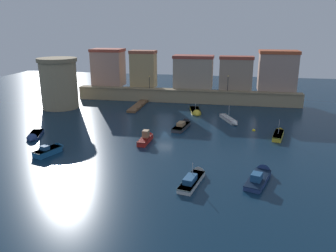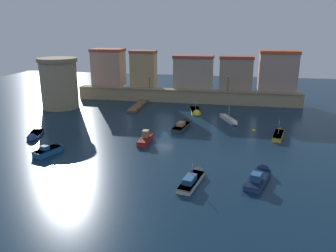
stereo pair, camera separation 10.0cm
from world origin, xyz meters
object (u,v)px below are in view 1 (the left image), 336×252
Objects in this scene: moored_boat_1 at (196,112)px; moored_boat_7 at (34,137)px; moored_boat_0 at (194,178)px; moored_boat_3 at (51,150)px; moored_boat_6 at (230,120)px; fortress_tower at (59,83)px; moored_boat_2 at (183,125)px; moored_boat_4 at (279,134)px; quay_lamp_0 at (149,80)px; quay_lamp_1 at (228,81)px; mooring_buoy_0 at (254,131)px; moored_boat_8 at (260,176)px; moored_boat_5 at (147,138)px.

moored_boat_7 is at bearing -60.54° from moored_boat_1.
moored_boat_0 is 21.64m from moored_boat_3.
moored_boat_1 is at bearing 17.32° from moored_boat_0.
moored_boat_0 is at bearing -31.98° from moored_boat_6.
fortress_tower is 1.49× the size of moored_boat_2.
moored_boat_3 is 0.79× the size of moored_boat_4.
moored_boat_4 reaches higher than moored_boat_3.
fortress_tower reaches higher than quay_lamp_0.
moored_boat_3 is 32.64m from moored_boat_6.
quay_lamp_1 reaches higher than moored_boat_1.
moored_boat_3 is 0.90× the size of moored_boat_7.
mooring_buoy_0 is (28.86, 16.44, -0.49)m from moored_boat_3.
quay_lamp_0 reaches higher than moored_boat_8.
moored_boat_5 is 10.02× the size of mooring_buoy_0.
moored_boat_1 is 10.33m from moored_boat_2.
moored_boat_3 is 0.90× the size of moored_boat_5.
moored_boat_8 is (16.63, -10.83, -0.13)m from moored_boat_5.
fortress_tower is at bearing 87.39° from moored_boat_4.
moored_boat_5 is at bearing -28.59° from moored_boat_1.
fortress_tower is 46.62m from moored_boat_4.
moored_boat_2 is (-1.14, -10.26, 0.14)m from moored_boat_1.
moored_boat_0 is 29.27m from moored_boat_7.
moored_boat_3 is at bearing 87.58° from moored_boat_0.
quay_lamp_0 is 31.21m from mooring_buoy_0.
moored_boat_4 is at bearing -70.27° from moored_boat_5.
moored_boat_7 is at bearing 114.47° from moored_boat_4.
moored_boat_7 is at bearing -134.16° from quay_lamp_1.
moored_boat_7 is (-38.92, -8.51, -0.14)m from moored_boat_4.
moored_boat_4 is (16.16, -2.25, 0.00)m from moored_boat_2.
moored_boat_0 is 15.67m from moored_boat_5.
quay_lamp_0 is 0.41× the size of moored_boat_8.
moored_boat_7 is (-18.21, -2.08, -0.27)m from moored_boat_5.
quay_lamp_1 is 40.22m from moored_boat_8.
moored_boat_4 reaches higher than moored_boat_1.
moored_boat_1 is 1.42× the size of moored_boat_3.
moored_boat_4 is (8.95, -22.35, -5.03)m from quay_lamp_1.
quay_lamp_0 is 44.66m from moored_boat_0.
mooring_buoy_0 is at bearing -12.98° from fortress_tower.
quay_lamp_1 is 0.48× the size of moored_boat_1.
moored_boat_1 is at bearing 62.33° from moored_boat_4.
moored_boat_0 is 0.96× the size of moored_boat_1.
quay_lamp_0 is 33.34m from moored_boat_7.
moored_boat_3 is (-21.02, 5.15, 0.10)m from moored_boat_0.
moored_boat_5 reaches higher than moored_boat_2.
mooring_buoy_0 is at bearing -40.52° from quay_lamp_0.
mooring_buoy_0 is at bearing 70.82° from moored_boat_4.
moored_boat_7 is 36.71m from mooring_buoy_0.
quay_lamp_0 is 0.51× the size of moored_boat_7.
moored_boat_8 is at bearing -138.59° from moored_boat_2.
quay_lamp_0 is 16.43m from moored_boat_1.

